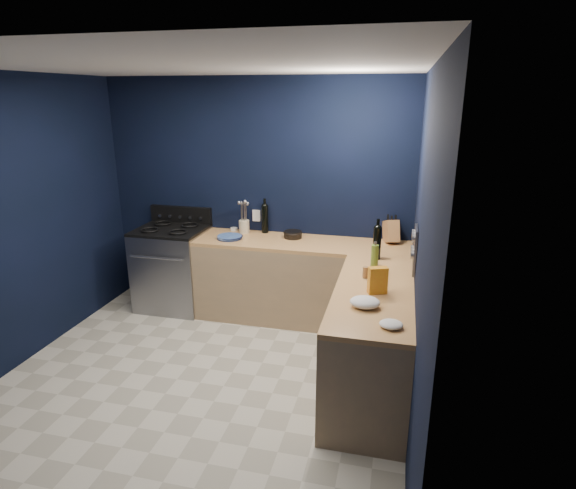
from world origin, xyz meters
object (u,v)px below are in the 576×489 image
(utensil_crock, at_px, (244,227))
(plate_stack, at_px, (229,237))
(crouton_bag, at_px, (378,280))
(knife_block, at_px, (391,231))
(gas_range, at_px, (173,269))

(utensil_crock, bearing_deg, plate_stack, -107.91)
(plate_stack, xyz_separation_m, crouton_bag, (1.66, -1.13, 0.09))
(plate_stack, height_order, knife_block, knife_block)
(utensil_crock, distance_m, knife_block, 1.63)
(gas_range, distance_m, knife_block, 2.52)
(gas_range, bearing_deg, crouton_bag, -26.42)
(knife_block, relative_size, crouton_bag, 1.07)
(knife_block, xyz_separation_m, crouton_bag, (-0.06, -1.42, -0.01))
(knife_block, height_order, crouton_bag, knife_block)
(knife_block, bearing_deg, crouton_bag, -110.31)
(utensil_crock, xyz_separation_m, knife_block, (1.63, 0.03, 0.04))
(gas_range, relative_size, knife_block, 3.96)
(plate_stack, relative_size, utensil_crock, 1.81)
(gas_range, bearing_deg, knife_block, 5.44)
(utensil_crock, bearing_deg, knife_block, 1.09)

